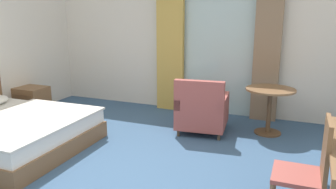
# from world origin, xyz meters

# --- Properties ---
(ground) EXTENTS (6.44, 6.68, 0.10)m
(ground) POSITION_xyz_m (0.00, 0.00, -0.05)
(ground) COLOR #38567A
(wall_back) EXTENTS (6.04, 0.12, 2.54)m
(wall_back) POSITION_xyz_m (0.00, 3.08, 1.27)
(wall_back) COLOR silver
(wall_back) RESTS_ON ground
(balcony_glass_door) EXTENTS (1.32, 0.02, 2.23)m
(balcony_glass_door) POSITION_xyz_m (0.45, 3.00, 1.12)
(balcony_glass_door) COLOR silver
(balcony_glass_door) RESTS_ON ground
(curtain_panel_left) EXTENTS (0.52, 0.10, 2.32)m
(curtain_panel_left) POSITION_xyz_m (-0.43, 2.90, 1.16)
(curtain_panel_left) COLOR tan
(curtain_panel_left) RESTS_ON ground
(curtain_panel_right) EXTENTS (0.44, 0.10, 2.32)m
(curtain_panel_right) POSITION_xyz_m (1.33, 2.90, 1.16)
(curtain_panel_right) COLOR #897056
(curtain_panel_right) RESTS_ON ground
(bed) EXTENTS (2.18, 1.88, 0.89)m
(bed) POSITION_xyz_m (-1.86, 0.24, 0.24)
(bed) COLOR brown
(bed) RESTS_ON ground
(nightstand) EXTENTS (0.51, 0.46, 0.51)m
(nightstand) POSITION_xyz_m (-2.64, 1.59, 0.26)
(nightstand) COLOR brown
(nightstand) RESTS_ON ground
(desk_chair) EXTENTS (0.44, 0.44, 0.98)m
(desk_chair) POSITION_xyz_m (2.05, 0.00, 0.53)
(desk_chair) COLOR #9E4C47
(desk_chair) RESTS_ON ground
(armchair_by_window) EXTENTS (0.82, 0.88, 0.88)m
(armchair_by_window) POSITION_xyz_m (0.52, 1.89, 0.34)
(armchair_by_window) COLOR #9E4C47
(armchair_by_window) RESTS_ON ground
(round_cafe_table) EXTENTS (0.74, 0.74, 0.72)m
(round_cafe_table) POSITION_xyz_m (1.49, 2.22, 0.54)
(round_cafe_table) COLOR brown
(round_cafe_table) RESTS_ON ground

